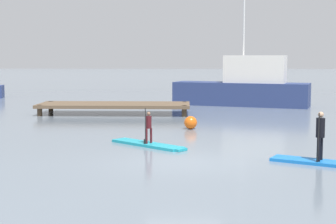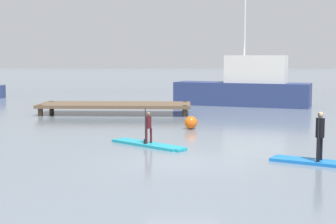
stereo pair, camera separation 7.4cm
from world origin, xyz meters
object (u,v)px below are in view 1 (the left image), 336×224
Objects in this scene: paddleboard_far at (330,163)px; paddler_adult at (320,133)px; paddleboard_near at (149,145)px; fishing_boat_white_large at (245,87)px; paddler_child_solo at (149,126)px; mooring_buoy_near at (191,123)px.

paddler_adult is (-0.30, 0.15, 0.92)m from paddleboard_far.
paddleboard_far is (5.83, -3.24, -0.00)m from paddleboard_near.
paddleboard_near is at bearing -108.23° from fishing_boat_white_large.
paddler_adult is 0.17× the size of fishing_boat_white_large.
paddleboard_far is (5.84, -3.22, -0.71)m from paddler_child_solo.
paddleboard_far is at bearing -61.58° from mooring_buoy_near.
paddler_child_solo is at bearing 150.97° from paddler_adult.
paddleboard_far is 19.40m from fishing_boat_white_large.
paddleboard_near is at bearing 150.97° from paddleboard_far.
fishing_boat_white_large is 15.59× the size of mooring_buoy_near.
mooring_buoy_near is at bearing 70.84° from paddler_child_solo.
paddler_adult is at bearing 153.20° from paddleboard_far.
paddleboard_near is 4.96× the size of mooring_buoy_near.
fishing_boat_white_large reaches higher than mooring_buoy_near.
paddler_adult reaches higher than mooring_buoy_near.
paddler_child_solo is at bearing -109.16° from mooring_buoy_near.
paddler_adult is (5.54, -3.07, 0.21)m from paddler_child_solo.
paddler_child_solo is (-0.00, -0.01, 0.71)m from paddleboard_near.
fishing_boat_white_large is (5.31, 16.13, 0.49)m from paddler_child_solo.
fishing_boat_white_large is at bearing 71.77° from paddleboard_near.
paddler_adult is at bearing -29.03° from paddler_child_solo.
paddler_adult reaches higher than paddleboard_far.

